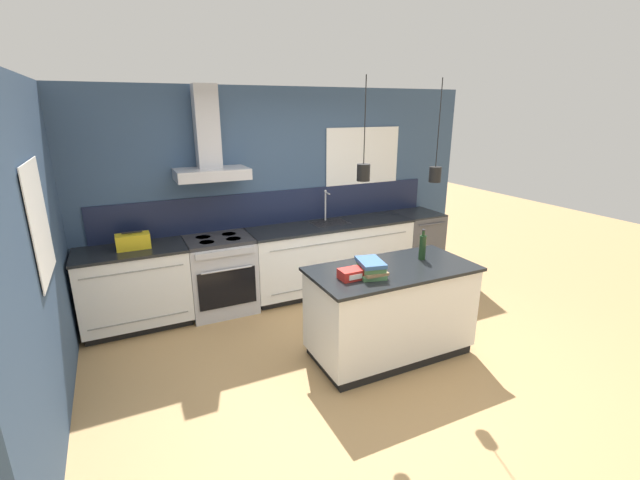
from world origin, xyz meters
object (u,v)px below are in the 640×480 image
object	(u,v)px
bottle_on_island	(423,247)
red_supply_box	(351,274)
yellow_toolbox	(133,241)
oven_range	(221,274)
dishwasher	(415,243)
book_stack	(370,268)

from	to	relation	value
bottle_on_island	red_supply_box	world-z (taller)	bottle_on_island
red_supply_box	yellow_toolbox	xyz separation A→B (m)	(-1.68, 1.74, 0.04)
oven_range	bottle_on_island	bearing A→B (deg)	-43.91
dishwasher	yellow_toolbox	bearing A→B (deg)	180.00
bottle_on_island	red_supply_box	bearing A→B (deg)	-171.01
book_stack	yellow_toolbox	bearing A→B (deg)	137.14
oven_range	red_supply_box	world-z (taller)	red_supply_box
bottle_on_island	red_supply_box	size ratio (longest dim) A/B	1.45
bottle_on_island	book_stack	world-z (taller)	bottle_on_island
dishwasher	red_supply_box	size ratio (longest dim) A/B	4.27
dishwasher	book_stack	xyz separation A→B (m)	(-1.89, -1.74, 0.52)
red_supply_box	yellow_toolbox	distance (m)	2.42
oven_range	dishwasher	xyz separation A→B (m)	(2.86, 0.00, -0.00)
dishwasher	red_supply_box	bearing A→B (deg)	-140.10
oven_range	dishwasher	world-z (taller)	same
book_stack	oven_range	bearing A→B (deg)	119.34
oven_range	yellow_toolbox	xyz separation A→B (m)	(-0.90, 0.00, 0.54)
book_stack	yellow_toolbox	distance (m)	2.56
dishwasher	yellow_toolbox	world-z (taller)	yellow_toolbox
oven_range	yellow_toolbox	distance (m)	1.05
dishwasher	red_supply_box	xyz separation A→B (m)	(-2.09, -1.74, 0.50)
red_supply_box	yellow_toolbox	world-z (taller)	yellow_toolbox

